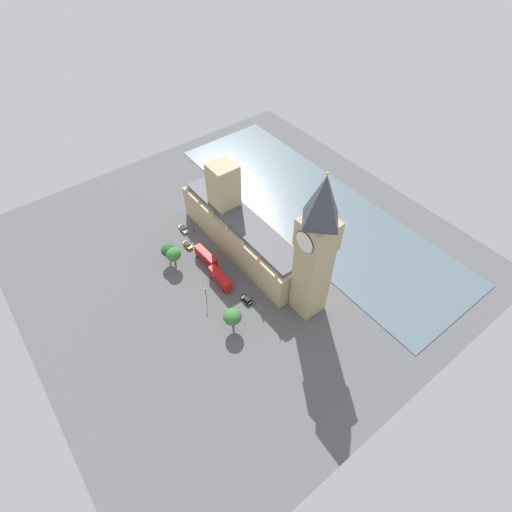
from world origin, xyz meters
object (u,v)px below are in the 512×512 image
Objects in this scene: car_white_trailing at (183,229)px; plane_tree_kerbside at (173,254)px; plane_tree_under_trees at (168,250)px; double_decker_bus_corner at (220,279)px; street_lamp_midblock at (205,292)px; parliament_building at (239,228)px; car_yellow_cab_by_river_gate at (188,245)px; double_decker_bus_leading at (206,257)px; clock_tower at (316,248)px; plane_tree_near_tower at (232,317)px; pedestrian_opposite_hall at (193,230)px; car_black_far_end at (247,299)px.

plane_tree_kerbside is (11.31, 13.72, 4.81)m from car_white_trailing.
plane_tree_under_trees is at bearing -78.60° from plane_tree_kerbside.
street_lamp_midblock is at bearing -159.36° from double_decker_bus_corner.
parliament_building reaches higher than car_yellow_cab_by_river_gate.
double_decker_bus_corner is (1.57, 11.27, 0.00)m from double_decker_bus_leading.
clock_tower reaches higher than plane_tree_kerbside.
street_lamp_midblock is at bearing -86.21° from plane_tree_near_tower.
plane_tree_under_trees is (8.72, 2.63, 4.83)m from car_yellow_cab_by_river_gate.
plane_tree_near_tower is at bearing -112.18° from double_decker_bus_corner.
plane_tree_near_tower is (6.65, 16.72, 3.17)m from double_decker_bus_corner.
car_white_trailing is at bearing 31.91° from pedestrian_opposite_hall.
double_decker_bus_corner is 21.27m from plane_tree_under_trees.
double_decker_bus_corner is at bearing -158.84° from street_lamp_midblock.
car_yellow_cab_by_river_gate is (16.63, -46.48, -26.21)m from clock_tower.
street_lamp_midblock reaches higher than car_white_trailing.
street_lamp_midblock reaches higher than car_yellow_cab_by_river_gate.
car_yellow_cab_by_river_gate is 26.27m from street_lamp_midblock.
car_white_trailing is at bearing 81.71° from double_decker_bus_leading.
car_yellow_cab_by_river_gate is at bearing -70.32° from clock_tower.
parliament_building is 24.42m from car_white_trailing.
car_yellow_cab_by_river_gate is 10.85m from double_decker_bus_leading.
clock_tower reaches higher than parliament_building.
parliament_building is 13.47× the size of car_yellow_cab_by_river_gate.
plane_tree_near_tower is at bearing 50.54° from parliament_building.
pedestrian_opposite_hall is 33.53m from street_lamp_midblock.
plane_tree_kerbside is 1.01× the size of plane_tree_under_trees.
street_lamp_midblock is (10.95, 33.19, 3.61)m from car_white_trailing.
plane_tree_kerbside is at bearing 148.09° from double_decker_bus_leading.
plane_tree_kerbside reaches higher than car_white_trailing.
parliament_building is at bearing -4.95° from double_decker_bus_leading.
plane_tree_near_tower is 36.03m from plane_tree_under_trees.
clock_tower is 52.58m from plane_tree_kerbside.
clock_tower is 39.71m from street_lamp_midblock.
street_lamp_midblock is at bearing 30.15° from parliament_building.
pedestrian_opposite_hall is (10.77, -52.04, -26.42)m from clock_tower.
double_decker_bus_leading is (-1.32, 10.63, 1.75)m from car_yellow_cab_by_river_gate.
car_black_far_end is 0.52× the size of plane_tree_near_tower.
parliament_building reaches higher than double_decker_bus_leading.
double_decker_bus_corner is at bearing -111.67° from plane_tree_near_tower.
double_decker_bus_corner reaches higher than car_black_far_end.
plane_tree_kerbside reaches higher than street_lamp_midblock.
double_decker_bus_leading is at bearing 152.17° from pedestrian_opposite_hall.
double_decker_bus_corner is (15.96, 10.73, -5.82)m from parliament_building.
plane_tree_kerbside is at bearing 101.40° from plane_tree_under_trees.
clock_tower reaches higher than double_decker_bus_corner.
plane_tree_under_trees reaches higher than car_yellow_cab_by_river_gate.
double_decker_bus_corner is at bearing 88.48° from car_yellow_cab_by_river_gate.
double_decker_bus_leading is (15.31, -35.85, -24.46)m from clock_tower.
double_decker_bus_corner reaches higher than car_white_trailing.
car_yellow_cab_by_river_gate and car_black_far_end have the same top height.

